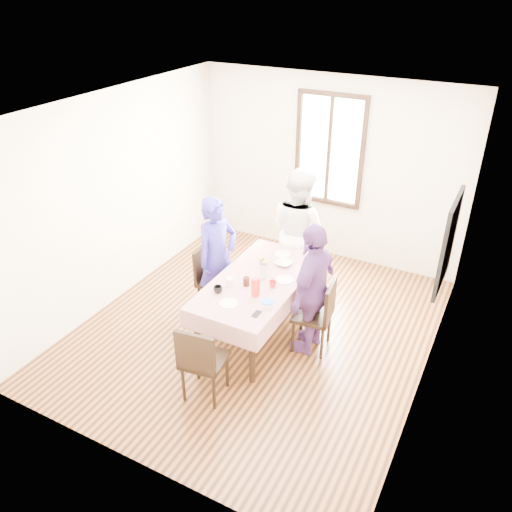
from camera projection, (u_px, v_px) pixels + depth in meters
name	position (u px, v px, depth m)	size (l,w,h in m)	color
ground	(256.00, 328.00, 6.35)	(4.50, 4.50, 0.00)	black
back_wall	(329.00, 170.00, 7.42)	(4.00, 4.00, 0.00)	beige
right_wall	(442.00, 275.00, 4.88)	(4.50, 4.50, 0.00)	beige
window_frame	(330.00, 150.00, 7.26)	(1.02, 0.06, 1.62)	black
window_pane	(330.00, 150.00, 7.27)	(0.90, 0.02, 1.50)	white
art_poster	(449.00, 243.00, 5.02)	(0.04, 0.76, 0.96)	red
dining_table	(258.00, 307.00, 6.11)	(0.81, 1.70, 0.75)	black
tablecloth	(258.00, 280.00, 5.92)	(0.93, 1.82, 0.01)	#63000E
chair_left	(217.00, 281.00, 6.47)	(0.42, 0.42, 0.91)	black
chair_right	(312.00, 315.00, 5.83)	(0.42, 0.42, 0.91)	black
chair_far	(298.00, 258.00, 6.97)	(0.42, 0.42, 0.91)	black
chair_near	(204.00, 359.00, 5.17)	(0.42, 0.42, 0.91)	black
person_left	(217.00, 258.00, 6.29)	(0.58, 0.38, 1.59)	#30278F
person_far	(298.00, 232.00, 6.75)	(0.84, 0.65, 1.73)	white
person_right	(313.00, 289.00, 5.67)	(0.94, 0.39, 1.60)	#5E3273
mug_black	(218.00, 289.00, 5.66)	(0.10, 0.10, 0.08)	black
mug_flag	(273.00, 284.00, 5.76)	(0.09, 0.09, 0.08)	red
mug_green	(264.00, 262.00, 6.20)	(0.10, 0.10, 0.08)	#0C7226
serving_bowl	(284.00, 263.00, 6.19)	(0.19, 0.19, 0.05)	white
juice_carton	(256.00, 287.00, 5.57)	(0.07, 0.07, 0.22)	red
butter_tub	(267.00, 305.00, 5.42)	(0.12, 0.12, 0.06)	white
jam_jar	(246.00, 281.00, 5.78)	(0.07, 0.07, 0.10)	black
drinking_glass	(229.00, 282.00, 5.76)	(0.08, 0.08, 0.11)	silver
smartphone	(257.00, 314.00, 5.32)	(0.07, 0.13, 0.01)	black
flower_vase	(263.00, 272.00, 5.92)	(0.08, 0.08, 0.15)	silver
plate_right	(285.00, 280.00, 5.90)	(0.20, 0.20, 0.01)	white
plate_far	(282.00, 254.00, 6.43)	(0.20, 0.20, 0.01)	white
plate_near	(229.00, 303.00, 5.48)	(0.20, 0.20, 0.01)	white
butter_lid	(267.00, 302.00, 5.41)	(0.12, 0.12, 0.01)	blue
flower_bunch	(263.00, 263.00, 5.85)	(0.09, 0.09, 0.10)	yellow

